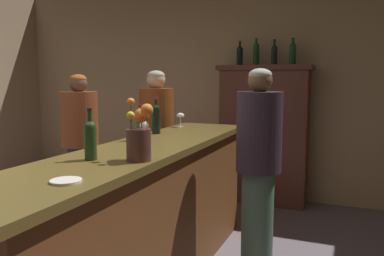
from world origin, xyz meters
The scene contains 17 objects.
wall_back centered at (0.00, 3.06, 1.41)m, with size 5.94×0.12×2.81m, color tan.
bar_counter centered at (0.46, 0.38, 0.54)m, with size 0.65×3.02×1.07m.
display_cabinet centered at (0.81, 2.77, 0.89)m, with size 1.13×0.38×1.70m.
wine_bottle_malbec centered at (0.30, 0.63, 1.20)m, with size 0.07×0.07×0.28m.
wine_bottle_merlot centered at (0.25, 1.00, 1.21)m, with size 0.07×0.07×0.31m.
wine_bottle_riesling centered at (0.40, -0.14, 1.20)m, with size 0.07×0.07×0.30m.
wine_glass_front centered at (0.24, 1.52, 1.17)m, with size 0.08×0.08×0.14m.
wine_glass_mid centered at (0.41, 0.49, 1.19)m, with size 0.06×0.06×0.17m.
flower_arrangement centered at (0.68, -0.05, 1.21)m, with size 0.17×0.18×0.36m.
cheese_plate centered at (0.61, -0.60, 1.07)m, with size 0.15×0.15×0.01m, color white.
display_bottle_left centered at (0.49, 2.77, 1.84)m, with size 0.08×0.08×0.30m.
display_bottle_midleft centered at (0.70, 2.77, 1.85)m, with size 0.07×0.07×0.33m.
display_bottle_center centered at (0.91, 2.77, 1.84)m, with size 0.07×0.07×0.30m.
display_bottle_midright centered at (1.13, 2.77, 1.85)m, with size 0.08×0.08×0.31m.
patron_near_entrance centered at (-0.95, 1.49, 0.86)m, with size 0.40×0.40×1.59m.
patron_by_cabinet centered at (-0.21, 1.89, 0.89)m, with size 0.38×0.38×1.63m.
bartender centered at (1.17, 0.88, 0.89)m, with size 0.34×0.34×1.62m.
Camera 1 is at (1.81, -2.02, 1.54)m, focal length 36.98 mm.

